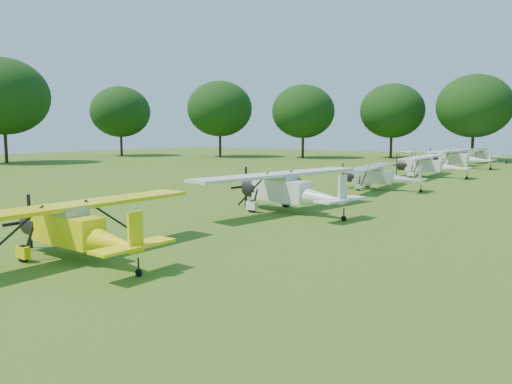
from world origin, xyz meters
TOP-DOWN VIEW (x-y plane):
  - ground at (0.00, 0.00)m, footprint 160.00×160.00m
  - tree_belt at (3.57, 0.16)m, footprint 137.36×130.27m
  - aircraft_2 at (0.62, -13.42)m, footprint 6.68×10.62m
  - aircraft_3 at (1.15, -0.36)m, footprint 7.62×12.07m
  - aircraft_4 at (1.08, 12.69)m, footprint 6.38×10.13m
  - aircraft_5 at (0.95, 25.60)m, footprint 7.05×11.22m
  - aircraft_6 at (0.17, 39.50)m, footprint 7.55×12.03m
  - aircraft_7 at (0.13, 52.97)m, footprint 6.35×10.09m
  - golf_cart at (-6.55, 40.69)m, footprint 2.29×1.56m

SIDE VIEW (x-z plane):
  - ground at x=0.00m, z-range 0.00..0.00m
  - golf_cart at x=-6.55m, z-range -0.30..1.53m
  - aircraft_4 at x=1.08m, z-range 0.17..2.16m
  - aircraft_7 at x=0.13m, z-range 0.17..2.16m
  - aircraft_2 at x=0.62m, z-range 0.18..2.28m
  - aircraft_5 at x=0.95m, z-range 0.19..2.40m
  - aircraft_6 at x=0.17m, z-range 0.20..2.57m
  - aircraft_3 at x=1.15m, z-range 0.20..2.57m
  - tree_belt at x=3.57m, z-range 0.77..15.29m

